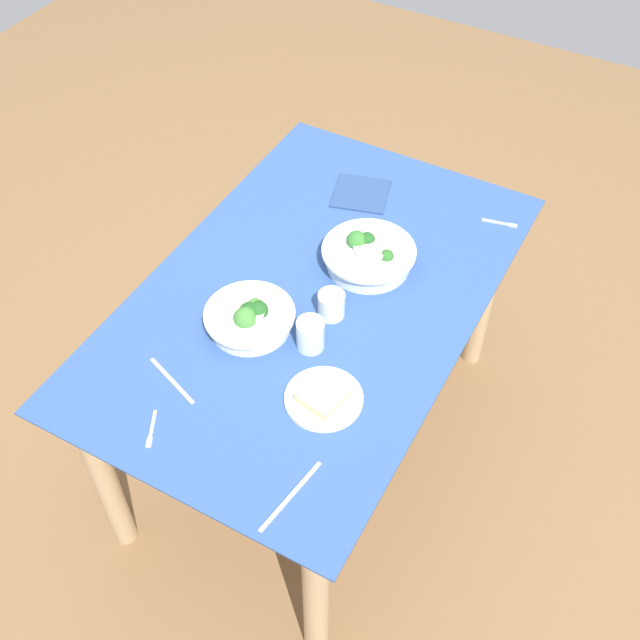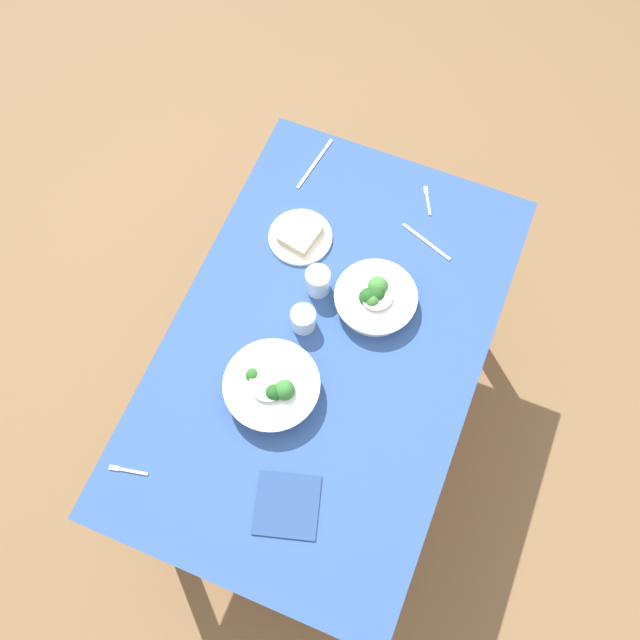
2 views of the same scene
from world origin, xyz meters
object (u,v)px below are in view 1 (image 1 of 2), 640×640
Objects in this scene: table_knife_right at (291,496)px; napkin_folded_upper at (361,193)px; broccoli_bowl_near at (250,318)px; bread_side_plate at (324,397)px; fork_by_far_bowl at (152,431)px; broccoli_bowl_far at (368,256)px; water_glass_side at (310,335)px; fork_by_near_bowl at (501,223)px; water_glass_center at (331,305)px; table_knife_left at (172,381)px.

table_knife_right is 1.29× the size of napkin_folded_upper.
bread_side_plate is at bearing 67.41° from broccoli_bowl_near.
fork_by_far_bowl is (0.40, -0.03, -0.03)m from broccoli_bowl_near.
broccoli_bowl_far is 0.35m from water_glass_side.
napkin_folded_upper is at bearing 178.26° from fork_by_near_bowl.
water_glass_center is (0.22, -0.00, 0.00)m from broccoli_bowl_far.
bread_side_plate is at bearing 39.69° from water_glass_side.
table_knife_right is at bearing -106.84° from fork_by_near_bowl.
fork_by_near_bowl and table_knife_left have the same top height.
broccoli_bowl_near reaches higher than napkin_folded_upper.
table_knife_left is (0.62, -0.25, -0.03)m from broccoli_bowl_far.
napkin_folded_upper reaches higher than fork_by_far_bowl.
bread_side_plate is 0.18m from water_glass_side.
water_glass_center reaches higher than napkin_folded_upper.
napkin_folded_upper is (-0.90, 0.09, 0.00)m from table_knife_left.
napkin_folded_upper is at bearing -165.10° from water_glass_side.
broccoli_bowl_far reaches higher than bread_side_plate.
broccoli_bowl_far is at bearing -179.29° from water_glass_side.
broccoli_bowl_far is 1.10× the size of broccoli_bowl_near.
water_glass_side reaches higher than fork_by_far_bowl.
broccoli_bowl_far is 2.73× the size of fork_by_far_bowl.
bread_side_plate reaches higher than napkin_folded_upper.
water_glass_center is 0.44× the size of napkin_folded_upper.
water_glass_center is 0.83× the size of water_glass_side.
broccoli_bowl_near reaches higher than table_knife_right.
broccoli_bowl_near is 1.44× the size of napkin_folded_upper.
broccoli_bowl_near reaches higher than bread_side_plate.
water_glass_center is at bearing -155.51° from bread_side_plate.
fork_by_near_bowl and table_knife_right have the same top height.
napkin_folded_upper is (-0.77, -0.28, -0.01)m from bread_side_plate.
broccoli_bowl_near is at bearing 148.53° from fork_by_far_bowl.
fork_by_far_bowl is at bearing -20.10° from water_glass_center.
broccoli_bowl_near is 0.18m from water_glass_side.
broccoli_bowl_far reaches higher than napkin_folded_upper.
broccoli_bowl_near is 3.26× the size of water_glass_center.
broccoli_bowl_far is 0.41m from broccoli_bowl_near.
broccoli_bowl_near is 0.22m from water_glass_center.
bread_side_plate is 0.86m from fork_by_near_bowl.
water_glass_center is 0.59m from fork_by_far_bowl.
fork_by_near_bowl is at bearing -176.52° from table_knife_right.
fork_by_near_bowl is at bearing 81.93° from table_knife_left.
table_knife_right is at bearing 18.88° from water_glass_center.
fork_by_far_bowl is 1.23m from fork_by_near_bowl.
broccoli_bowl_far is at bearing 138.18° from fork_by_far_bowl.
table_knife_left is at bearing -16.82° from broccoli_bowl_near.
table_knife_left is 1.10× the size of napkin_folded_upper.
broccoli_bowl_far is 2.51× the size of fork_by_near_bowl.
water_glass_side is 0.91× the size of fork_by_far_bowl.
napkin_folded_upper is (-0.28, -0.16, -0.03)m from broccoli_bowl_far.
broccoli_bowl_far is at bearing 179.72° from water_glass_center.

